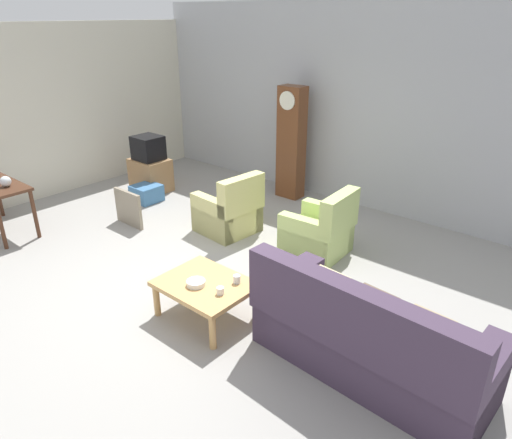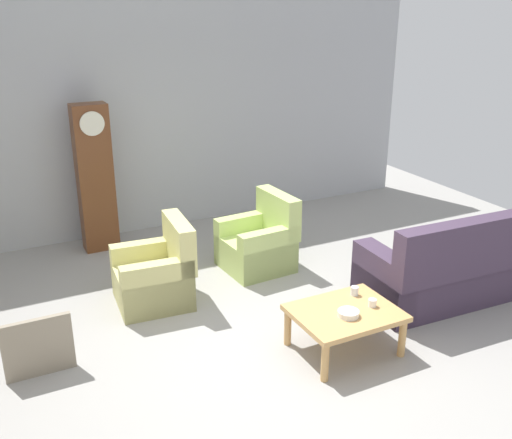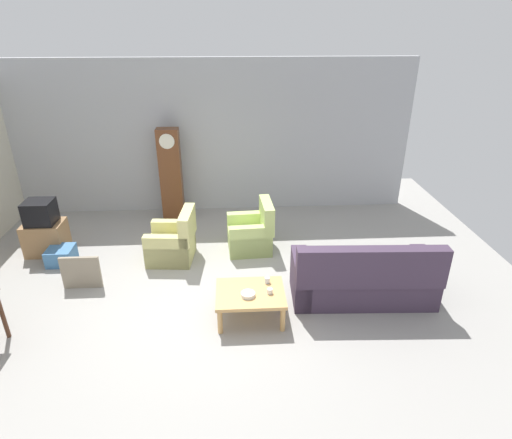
% 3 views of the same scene
% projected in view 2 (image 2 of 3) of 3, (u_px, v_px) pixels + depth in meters
% --- Properties ---
extents(ground_plane, '(10.40, 10.40, 0.00)m').
position_uv_depth(ground_plane, '(268.00, 346.00, 5.67)').
color(ground_plane, '#999691').
extents(garage_door_wall, '(8.40, 0.16, 3.20)m').
position_uv_depth(garage_door_wall, '(146.00, 117.00, 8.11)').
color(garage_door_wall, '#ADAFB5').
rests_on(garage_door_wall, ground_plane).
extents(couch_floral, '(2.14, 0.97, 1.04)m').
position_uv_depth(couch_floral, '(457.00, 268.00, 6.47)').
color(couch_floral, '#423347').
rests_on(couch_floral, ground_plane).
extents(armchair_olive_near, '(0.85, 0.82, 0.92)m').
position_uv_depth(armchair_olive_near, '(156.00, 276.00, 6.39)').
color(armchair_olive_near, '#CCC67A').
rests_on(armchair_olive_near, ground_plane).
extents(armchair_olive_far, '(0.84, 0.81, 0.92)m').
position_uv_depth(armchair_olive_far, '(259.00, 244.00, 7.22)').
color(armchair_olive_far, '#BBD276').
rests_on(armchair_olive_far, ground_plane).
extents(coffee_table_wood, '(0.96, 0.76, 0.42)m').
position_uv_depth(coffee_table_wood, '(345.00, 316.00, 5.48)').
color(coffee_table_wood, tan).
rests_on(coffee_table_wood, ground_plane).
extents(grandfather_clock, '(0.44, 0.30, 1.92)m').
position_uv_depth(grandfather_clock, '(95.00, 178.00, 7.56)').
color(grandfather_clock, brown).
rests_on(grandfather_clock, ground_plane).
extents(framed_picture_leaning, '(0.60, 0.05, 0.55)m').
position_uv_depth(framed_picture_leaning, '(38.00, 347.00, 5.15)').
color(framed_picture_leaning, gray).
rests_on(framed_picture_leaning, ground_plane).
extents(cup_white_porcelain, '(0.08, 0.08, 0.07)m').
position_uv_depth(cup_white_porcelain, '(372.00, 303.00, 5.52)').
color(cup_white_porcelain, white).
rests_on(cup_white_porcelain, coffee_table_wood).
extents(cup_blue_rimmed, '(0.08, 0.08, 0.09)m').
position_uv_depth(cup_blue_rimmed, '(355.00, 291.00, 5.73)').
color(cup_blue_rimmed, silver).
rests_on(cup_blue_rimmed, coffee_table_wood).
extents(bowl_white_stacked, '(0.20, 0.20, 0.05)m').
position_uv_depth(bowl_white_stacked, '(348.00, 313.00, 5.36)').
color(bowl_white_stacked, white).
rests_on(bowl_white_stacked, coffee_table_wood).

